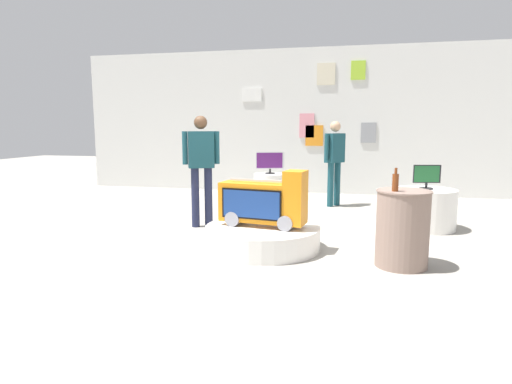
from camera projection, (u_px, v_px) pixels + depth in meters
ground_plane at (248, 248)px, 5.53m from camera, size 30.00×30.00×0.00m
back_wall_display at (300, 122)px, 10.02m from camera, size 10.55×0.13×3.27m
main_display_pedestal at (263, 237)px, 5.51m from camera, size 1.45×1.45×0.29m
novelty_firetruck_tv at (264, 203)px, 5.43m from camera, size 1.12×0.50×0.72m
display_pedestal_left_rear at (425, 209)px, 6.56m from camera, size 0.89×0.89×0.60m
tv_on_left_rear at (427, 176)px, 6.48m from camera, size 0.40×0.20×0.36m
display_pedestal_center_rear at (270, 189)px, 8.68m from camera, size 0.64×0.64×0.60m
tv_on_center_rear at (270, 161)px, 8.59m from camera, size 0.54×0.21×0.43m
side_table_round at (402, 228)px, 4.76m from camera, size 0.59×0.59×0.85m
bottle_on_side_table at (395, 182)px, 4.61m from camera, size 0.07×0.07×0.25m
shopper_browsing_near_truck at (335, 157)px, 8.34m from camera, size 0.39×0.47×1.63m
shopper_browsing_rear at (201, 162)px, 6.59m from camera, size 0.51×0.34×1.69m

